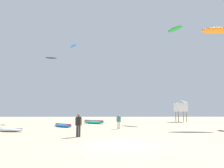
{
  "coord_description": "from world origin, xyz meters",
  "views": [
    {
      "loc": [
        -0.62,
        -11.89,
        1.94
      ],
      "look_at": [
        0.0,
        20.75,
        6.51
      ],
      "focal_mm": 31.49,
      "sensor_mm": 36.0,
      "label": 1
    }
  ],
  "objects_px": {
    "person_foreground": "(78,123)",
    "kite_grounded_far": "(63,125)",
    "lifeguard_tower": "(180,105)",
    "kite_aloft_4": "(217,30)",
    "kite_aloft_0": "(175,29)",
    "kite_grounded_near": "(94,122)",
    "person_midground": "(119,121)",
    "kite_grounded_mid": "(10,130)",
    "kite_aloft_1": "(51,58)",
    "kite_aloft_5": "(73,46)"
  },
  "relations": [
    {
      "from": "kite_grounded_mid",
      "to": "lifeguard_tower",
      "type": "bearing_deg",
      "value": 37.24
    },
    {
      "from": "person_midground",
      "to": "kite_grounded_mid",
      "type": "relative_size",
      "value": 0.49
    },
    {
      "from": "kite_aloft_0",
      "to": "kite_aloft_4",
      "type": "xyz_separation_m",
      "value": [
        2.39,
        -9.97,
        -4.54
      ]
    },
    {
      "from": "lifeguard_tower",
      "to": "kite_aloft_1",
      "type": "distance_m",
      "value": 33.68
    },
    {
      "from": "kite_aloft_1",
      "to": "person_midground",
      "type": "bearing_deg",
      "value": -59.8
    },
    {
      "from": "kite_grounded_near",
      "to": "kite_aloft_4",
      "type": "bearing_deg",
      "value": -19.02
    },
    {
      "from": "person_foreground",
      "to": "kite_aloft_1",
      "type": "relative_size",
      "value": 0.61
    },
    {
      "from": "person_foreground",
      "to": "kite_aloft_4",
      "type": "height_order",
      "value": "kite_aloft_4"
    },
    {
      "from": "kite_grounded_mid",
      "to": "kite_grounded_far",
      "type": "bearing_deg",
      "value": 55.17
    },
    {
      "from": "person_foreground",
      "to": "lifeguard_tower",
      "type": "relative_size",
      "value": 0.42
    },
    {
      "from": "kite_grounded_near",
      "to": "kite_aloft_0",
      "type": "height_order",
      "value": "kite_aloft_0"
    },
    {
      "from": "kite_grounded_far",
      "to": "person_midground",
      "type": "bearing_deg",
      "value": -22.98
    },
    {
      "from": "kite_grounded_near",
      "to": "kite_aloft_1",
      "type": "height_order",
      "value": "kite_aloft_1"
    },
    {
      "from": "person_foreground",
      "to": "kite_aloft_5",
      "type": "bearing_deg",
      "value": -148.87
    },
    {
      "from": "kite_grounded_mid",
      "to": "kite_aloft_0",
      "type": "bearing_deg",
      "value": 36.29
    },
    {
      "from": "kite_grounded_near",
      "to": "lifeguard_tower",
      "type": "xyz_separation_m",
      "value": [
        16.06,
        5.11,
        2.78
      ]
    },
    {
      "from": "kite_grounded_near",
      "to": "kite_aloft_4",
      "type": "relative_size",
      "value": 0.98
    },
    {
      "from": "kite_grounded_near",
      "to": "kite_grounded_far",
      "type": "height_order",
      "value": "kite_grounded_near"
    },
    {
      "from": "person_midground",
      "to": "kite_aloft_1",
      "type": "bearing_deg",
      "value": -144.84
    },
    {
      "from": "kite_grounded_near",
      "to": "kite_grounded_far",
      "type": "xyz_separation_m",
      "value": [
        -3.3,
        -7.0,
        -0.06
      ]
    },
    {
      "from": "person_foreground",
      "to": "kite_grounded_far",
      "type": "bearing_deg",
      "value": -141.61
    },
    {
      "from": "lifeguard_tower",
      "to": "kite_aloft_5",
      "type": "relative_size",
      "value": 1.76
    },
    {
      "from": "person_foreground",
      "to": "kite_aloft_1",
      "type": "height_order",
      "value": "kite_aloft_1"
    },
    {
      "from": "person_foreground",
      "to": "kite_grounded_far",
      "type": "distance_m",
      "value": 10.22
    },
    {
      "from": "kite_grounded_near",
      "to": "kite_aloft_5",
      "type": "bearing_deg",
      "value": 131.2
    },
    {
      "from": "kite_aloft_1",
      "to": "kite_grounded_near",
      "type": "bearing_deg",
      "value": -54.66
    },
    {
      "from": "person_midground",
      "to": "kite_aloft_5",
      "type": "distance_m",
      "value": 21.98
    },
    {
      "from": "kite_grounded_near",
      "to": "kite_aloft_4",
      "type": "height_order",
      "value": "kite_aloft_4"
    },
    {
      "from": "kite_aloft_0",
      "to": "person_midground",
      "type": "bearing_deg",
      "value": -130.33
    },
    {
      "from": "kite_grounded_mid",
      "to": "lifeguard_tower",
      "type": "height_order",
      "value": "lifeguard_tower"
    },
    {
      "from": "kite_aloft_4",
      "to": "person_midground",
      "type": "bearing_deg",
      "value": -164.83
    },
    {
      "from": "person_midground",
      "to": "lifeguard_tower",
      "type": "height_order",
      "value": "lifeguard_tower"
    },
    {
      "from": "kite_aloft_0",
      "to": "kite_aloft_5",
      "type": "distance_m",
      "value": 20.08
    },
    {
      "from": "lifeguard_tower",
      "to": "kite_aloft_1",
      "type": "relative_size",
      "value": 1.43
    },
    {
      "from": "kite_grounded_mid",
      "to": "kite_aloft_5",
      "type": "xyz_separation_m",
      "value": [
        2.58,
        17.75,
        14.5
      ]
    },
    {
      "from": "kite_grounded_mid",
      "to": "kite_aloft_0",
      "type": "height_order",
      "value": "kite_aloft_0"
    },
    {
      "from": "person_midground",
      "to": "lifeguard_tower",
      "type": "relative_size",
      "value": 0.38
    },
    {
      "from": "kite_aloft_0",
      "to": "kite_grounded_mid",
      "type": "bearing_deg",
      "value": -143.71
    },
    {
      "from": "kite_aloft_0",
      "to": "kite_aloft_4",
      "type": "bearing_deg",
      "value": -76.53
    },
    {
      "from": "lifeguard_tower",
      "to": "kite_aloft_4",
      "type": "xyz_separation_m",
      "value": [
        1.55,
        -11.18,
        10.19
      ]
    },
    {
      "from": "person_foreground",
      "to": "kite_aloft_4",
      "type": "relative_size",
      "value": 0.4
    },
    {
      "from": "kite_grounded_far",
      "to": "kite_aloft_5",
      "type": "xyz_separation_m",
      "value": [
        -1.27,
        12.23,
        14.47
      ]
    },
    {
      "from": "kite_grounded_far",
      "to": "lifeguard_tower",
      "type": "bearing_deg",
      "value": 32.03
    },
    {
      "from": "person_foreground",
      "to": "kite_grounded_mid",
      "type": "height_order",
      "value": "person_foreground"
    },
    {
      "from": "kite_aloft_0",
      "to": "kite_aloft_1",
      "type": "xyz_separation_m",
      "value": [
        -27.75,
        13.78,
        -2.1
      ]
    },
    {
      "from": "kite_grounded_mid",
      "to": "kite_aloft_0",
      "type": "xyz_separation_m",
      "value": [
        22.37,
        16.42,
        17.61
      ]
    },
    {
      "from": "person_midground",
      "to": "kite_grounded_mid",
      "type": "bearing_deg",
      "value": -71.15
    },
    {
      "from": "kite_grounded_near",
      "to": "kite_aloft_0",
      "type": "distance_m",
      "value": 23.53
    },
    {
      "from": "kite_grounded_mid",
      "to": "person_foreground",
      "type": "bearing_deg",
      "value": -29.64
    },
    {
      "from": "kite_aloft_5",
      "to": "person_midground",
      "type": "bearing_deg",
      "value": -61.85
    }
  ]
}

